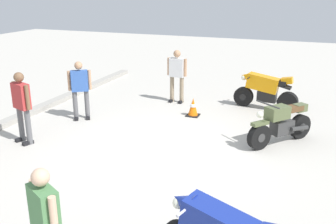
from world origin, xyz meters
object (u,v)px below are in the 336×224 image
person_in_blue_shirt (80,87)px  person_in_red_shirt (22,103)px  person_in_green_shirt (45,222)px  motorcycle_olive_vintage (281,124)px  traffic_cone (193,107)px  person_in_white_shirt (177,73)px  motorcycle_orange_sportbike (265,90)px

person_in_blue_shirt → person_in_red_shirt: size_ratio=0.95×
person_in_blue_shirt → person_in_green_shirt: (-5.59, -3.21, -0.02)m
motorcycle_olive_vintage → traffic_cone: (1.19, 2.57, -0.23)m
person_in_blue_shirt → person_in_red_shirt: 1.99m
person_in_green_shirt → person_in_red_shirt: (3.63, 3.50, 0.08)m
motorcycle_olive_vintage → person_in_blue_shirt: (-0.19, 5.44, 0.44)m
motorcycle_olive_vintage → person_in_green_shirt: person_in_green_shirt is taller
person_in_blue_shirt → person_in_white_shirt: bearing=107.8°
person_in_blue_shirt → person_in_red_shirt: bearing=-43.1°
traffic_cone → person_in_blue_shirt: bearing=115.7°
person_in_white_shirt → person_in_green_shirt: bearing=9.7°
traffic_cone → person_in_white_shirt: bearing=38.8°
person_in_white_shirt → person_in_green_shirt: (-8.12, -1.26, -0.05)m
motorcycle_orange_sportbike → person_in_green_shirt: 8.56m
motorcycle_olive_vintage → person_in_green_shirt: 6.21m
motorcycle_orange_sportbike → person_in_white_shirt: size_ratio=1.16×
person_in_blue_shirt → person_in_green_shirt: 6.45m
motorcycle_olive_vintage → person_in_white_shirt: (2.34, 3.49, 0.48)m
person_in_white_shirt → person_in_red_shirt: bearing=-25.7°
person_in_white_shirt → person_in_red_shirt: size_ratio=0.98×
motorcycle_orange_sportbike → traffic_cone: 2.36m
person_in_green_shirt → traffic_cone: (6.97, 0.34, -0.65)m
person_in_blue_shirt → person_in_green_shirt: bearing=-4.7°
person_in_white_shirt → person_in_green_shirt: size_ratio=1.04×
motorcycle_orange_sportbike → person_in_blue_shirt: bearing=36.9°
motorcycle_orange_sportbike → motorcycle_olive_vintage: bearing=111.4°
person_in_red_shirt → traffic_cone: (3.34, -3.16, -0.73)m
motorcycle_orange_sportbike → traffic_cone: size_ratio=3.70×
person_in_white_shirt → person_in_green_shirt: person_in_white_shirt is taller
person_in_white_shirt → motorcycle_orange_sportbike: bearing=97.2°
person_in_red_shirt → person_in_green_shirt: bearing=63.8°
person_in_blue_shirt → person_in_green_shirt: size_ratio=1.02×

